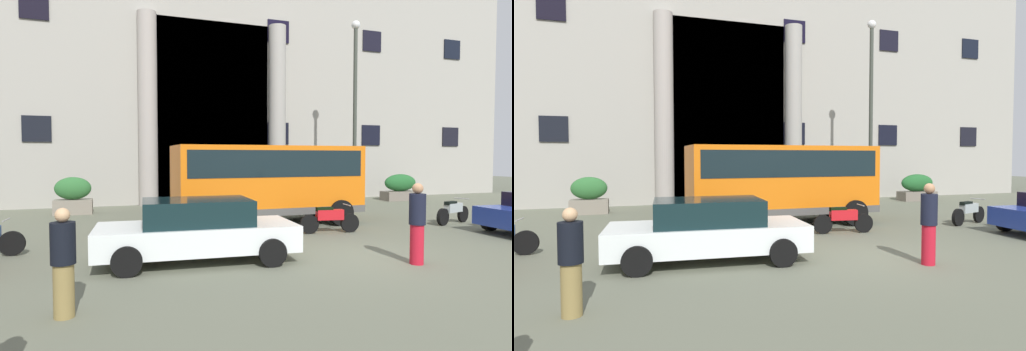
% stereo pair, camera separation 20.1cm
% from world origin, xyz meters
% --- Properties ---
extents(ground_plane, '(80.00, 64.00, 0.12)m').
position_xyz_m(ground_plane, '(0.00, 0.00, -0.06)').
color(ground_plane, '#5E6150').
extents(office_building_facade, '(37.22, 9.72, 16.79)m').
position_xyz_m(office_building_facade, '(-0.00, 17.47, 8.39)').
color(office_building_facade, '#9E9A90').
rests_on(office_building_facade, ground_plane).
extents(orange_minibus, '(6.57, 2.71, 2.79)m').
position_xyz_m(orange_minibus, '(-0.42, 5.50, 1.66)').
color(orange_minibus, orange).
rests_on(orange_minibus, ground_plane).
extents(bus_stop_sign, '(0.44, 0.08, 2.59)m').
position_xyz_m(bus_stop_sign, '(3.83, 7.11, 1.61)').
color(bus_stop_sign, olive).
rests_on(bus_stop_sign, ground_plane).
extents(hedge_planter_entrance_left, '(1.56, 0.87, 1.43)m').
position_xyz_m(hedge_planter_entrance_left, '(2.37, 10.64, 0.69)').
color(hedge_planter_entrance_left, slate).
rests_on(hedge_planter_entrance_left, ground_plane).
extents(hedge_planter_far_west, '(1.51, 0.80, 1.56)m').
position_xyz_m(hedge_planter_far_west, '(-7.25, 10.52, 0.75)').
color(hedge_planter_far_west, gray).
rests_on(hedge_planter_far_west, ground_plane).
extents(hedge_planter_east, '(1.72, 0.89, 1.50)m').
position_xyz_m(hedge_planter_east, '(-2.15, 10.23, 0.73)').
color(hedge_planter_east, slate).
rests_on(hedge_planter_east, ground_plane).
extents(hedge_planter_entrance_right, '(2.06, 0.86, 1.45)m').
position_xyz_m(hedge_planter_entrance_right, '(9.42, 10.83, 0.70)').
color(hedge_planter_entrance_right, '#70665C').
rests_on(hedge_planter_entrance_right, ground_plane).
extents(parked_sedan_second, '(4.59, 2.28, 1.43)m').
position_xyz_m(parked_sedan_second, '(-3.82, 0.98, 0.73)').
color(parked_sedan_second, silver).
rests_on(parked_sedan_second, ground_plane).
extents(scooter_by_planter, '(1.87, 0.75, 0.89)m').
position_xyz_m(scooter_by_planter, '(5.86, 3.34, 0.45)').
color(scooter_by_planter, black).
rests_on(scooter_by_planter, ground_plane).
extents(motorcycle_near_kerb, '(1.95, 0.55, 0.89)m').
position_xyz_m(motorcycle_near_kerb, '(0.77, 3.17, 0.46)').
color(motorcycle_near_kerb, black).
rests_on(motorcycle_near_kerb, ground_plane).
extents(pedestrian_man_crossing, '(0.36, 0.36, 1.65)m').
position_xyz_m(pedestrian_man_crossing, '(-6.35, -1.73, 0.83)').
color(pedestrian_man_crossing, olive).
rests_on(pedestrian_man_crossing, ground_plane).
extents(pedestrian_man_red_shirt, '(0.36, 0.36, 1.82)m').
position_xyz_m(pedestrian_man_red_shirt, '(0.78, -0.88, 0.92)').
color(pedestrian_man_red_shirt, red).
rests_on(pedestrian_man_red_shirt, ground_plane).
extents(lamppost_plaza_centre, '(0.40, 0.40, 8.78)m').
position_xyz_m(lamppost_plaza_centre, '(5.21, 8.79, 5.03)').
color(lamppost_plaza_centre, '#383E36').
rests_on(lamppost_plaza_centre, ground_plane).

